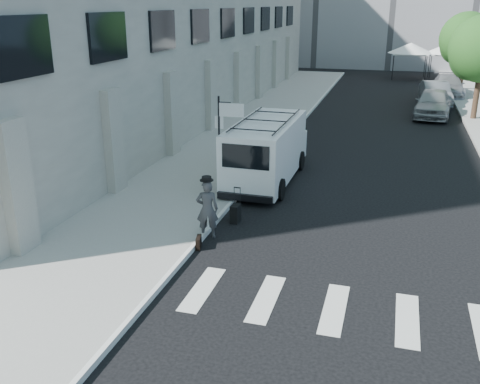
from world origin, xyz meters
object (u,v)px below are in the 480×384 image
Objects in this scene: businessman at (207,209)px; parked_car_a at (433,103)px; briefcase at (199,242)px; parked_car_b at (435,93)px; suitcase at (235,213)px; parked_car_c at (448,86)px; cargo_van at (267,150)px.

parked_car_a is (7.20, 20.52, -0.03)m from businessman.
briefcase is 0.09× the size of parked_car_b.
businessman is 1.59× the size of suitcase.
parked_car_b is 4.12m from parked_car_c.
parked_car_a is 1.07× the size of parked_car_b.
businessman is at bearing -112.54° from parked_car_b.
parked_car_a is (6.80, 14.72, -0.37)m from cargo_van.
suitcase is 28.76m from parked_car_c.
parked_car_b reaches higher than parked_car_c.
briefcase is at bearing -102.85° from parked_car_a.
parked_car_b is at bearing 75.14° from suitcase.
suitcase is at bearing -88.68° from cargo_van.
parked_car_a is (6.74, 19.18, 0.56)m from suitcase.
businessman is 21.75m from parked_car_a.
businessman is 0.38× the size of parked_car_b.
suitcase is 4.56m from cargo_van.
briefcase is 0.07× the size of cargo_van.
parked_car_a reaches higher than parked_car_c.
parked_car_b is (7.56, 24.93, -0.12)m from businessman.
parked_car_a is at bearing 65.79° from cargo_van.
suitcase is at bearing -126.07° from businessman.
parked_car_b reaches higher than briefcase.
businessman reaches higher than suitcase.
parked_car_c is (8.64, 29.69, 0.60)m from briefcase.
parked_car_c is at bearing 70.97° from cargo_van.
parked_car_c is at bearing 75.38° from suitcase.
businessman is 26.05m from parked_car_b.
cargo_van is (0.40, 5.80, 0.33)m from businessman.
businessman reaches higher than parked_car_b.
cargo_van is (0.40, 6.58, 1.05)m from briefcase.
suitcase is (0.46, 2.11, 0.13)m from briefcase.
suitcase is 0.24× the size of parked_car_b.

